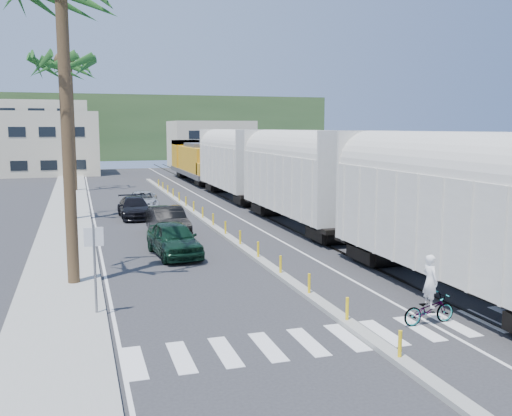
{
  "coord_description": "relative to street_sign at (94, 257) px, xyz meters",
  "views": [
    {
      "loc": [
        -7.69,
        -16.2,
        5.97
      ],
      "look_at": [
        0.75,
        10.72,
        2.0
      ],
      "focal_mm": 40.0,
      "sensor_mm": 36.0,
      "label": 1
    }
  ],
  "objects": [
    {
      "name": "median",
      "position": [
        7.3,
        17.96,
        -1.88
      ],
      "size": [
        0.45,
        60.0,
        0.85
      ],
      "color": "gray",
      "rests_on": "ground"
    },
    {
      "name": "ground",
      "position": [
        7.3,
        -2.0,
        -1.97
      ],
      "size": [
        140.0,
        140.0,
        0.0
      ],
      "primitive_type": "plane",
      "color": "#28282B",
      "rests_on": "ground"
    },
    {
      "name": "street_sign",
      "position": [
        0.0,
        0.0,
        0.0
      ],
      "size": [
        0.6,
        0.08,
        3.0
      ],
      "color": "slate",
      "rests_on": "ground"
    },
    {
      "name": "car_second",
      "position": [
        4.29,
        13.17,
        -1.17
      ],
      "size": [
        2.23,
        5.08,
        1.61
      ],
      "primitive_type": "imported",
      "rotation": [
        0.0,
        0.0,
        0.05
      ],
      "color": "black",
      "rests_on": "ground"
    },
    {
      "name": "crosswalk",
      "position": [
        7.3,
        -4.0,
        -1.97
      ],
      "size": [
        14.0,
        2.2,
        0.01
      ],
      "primitive_type": "cube",
      "color": "silver",
      "rests_on": "ground"
    },
    {
      "name": "car_third",
      "position": [
        3.12,
        20.17,
        -1.28
      ],
      "size": [
        2.2,
        4.89,
        1.39
      ],
      "primitive_type": "imported",
      "rotation": [
        0.0,
        0.0,
        0.03
      ],
      "color": "black",
      "rests_on": "ground"
    },
    {
      "name": "freight_train",
      "position": [
        12.3,
        19.53,
        0.93
      ],
      "size": [
        3.0,
        60.94,
        5.85
      ],
      "color": "beige",
      "rests_on": "ground"
    },
    {
      "name": "sidewalk",
      "position": [
        -1.2,
        23.0,
        -1.9
      ],
      "size": [
        3.0,
        90.0,
        0.15
      ],
      "primitive_type": "cube",
      "color": "gray",
      "rests_on": "ground"
    },
    {
      "name": "palm_trees",
      "position": [
        -0.8,
        20.7,
        8.84
      ],
      "size": [
        3.5,
        37.2,
        13.75
      ],
      "color": "brown",
      "rests_on": "ground"
    },
    {
      "name": "lane_markings",
      "position": [
        5.15,
        23.0,
        -1.97
      ],
      "size": [
        9.42,
        90.0,
        0.01
      ],
      "color": "silver",
      "rests_on": "ground"
    },
    {
      "name": "car_lead",
      "position": [
        3.79,
        8.03,
        -1.17
      ],
      "size": [
        2.78,
        5.06,
        1.6
      ],
      "primitive_type": "imported",
      "rotation": [
        0.0,
        0.0,
        0.09
      ],
      "color": "black",
      "rests_on": "ground"
    },
    {
      "name": "rails",
      "position": [
        12.3,
        26.0,
        -1.94
      ],
      "size": [
        1.56,
        100.0,
        0.06
      ],
      "color": "black",
      "rests_on": "ground"
    },
    {
      "name": "buildings",
      "position": [
        0.89,
        69.66,
        2.39
      ],
      "size": [
        38.0,
        27.0,
        10.0
      ],
      "color": "beige",
      "rests_on": "ground"
    },
    {
      "name": "cyclist",
      "position": [
        9.7,
        -3.73,
        -1.27
      ],
      "size": [
        0.82,
        1.85,
        2.18
      ],
      "rotation": [
        0.0,
        0.0,
        1.63
      ],
      "color": "#9EA0A5",
      "rests_on": "ground"
    },
    {
      "name": "car_rear",
      "position": [
        4.05,
        23.72,
        -1.29
      ],
      "size": [
        3.07,
        5.28,
        1.37
      ],
      "primitive_type": "imported",
      "rotation": [
        0.0,
        0.0,
        -0.08
      ],
      "color": "#B8BABE",
      "rests_on": "ground"
    },
    {
      "name": "hillside",
      "position": [
        7.3,
        98.0,
        4.03
      ],
      "size": [
        80.0,
        20.0,
        12.0
      ],
      "primitive_type": "cube",
      "color": "#385628",
      "rests_on": "ground"
    }
  ]
}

